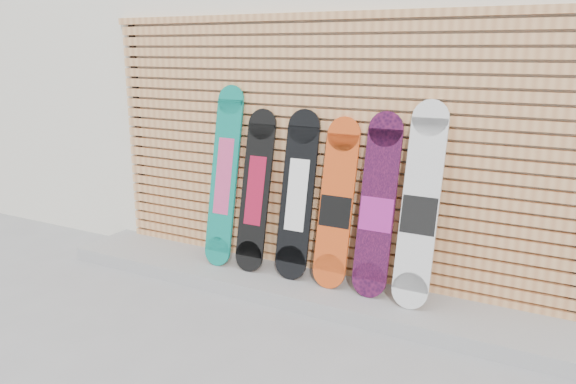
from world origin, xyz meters
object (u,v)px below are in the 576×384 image
object	(u,v)px
snowboard_0	(224,176)
snowboard_1	(256,191)
snowboard_2	(297,195)
snowboard_5	(420,206)
snowboard_3	(336,204)
snowboard_4	(377,206)

from	to	relation	value
snowboard_0	snowboard_1	size ratio (longest dim) A/B	1.14
snowboard_0	snowboard_2	xyz separation A→B (m)	(0.72, 0.02, -0.09)
snowboard_5	snowboard_1	bearing A→B (deg)	178.99
snowboard_0	snowboard_1	world-z (taller)	snowboard_0
snowboard_3	snowboard_5	bearing A→B (deg)	-2.25
snowboard_2	snowboard_4	bearing A→B (deg)	-1.03
snowboard_3	snowboard_4	size ratio (longest dim) A/B	0.96
snowboard_0	snowboard_3	bearing A→B (deg)	0.53
snowboard_1	snowboard_2	size ratio (longest dim) A/B	0.99
snowboard_1	snowboard_5	distance (m)	1.45
snowboard_4	snowboard_2	bearing A→B (deg)	178.97
snowboard_1	snowboard_2	world-z (taller)	snowboard_2
snowboard_5	snowboard_0	bearing A→B (deg)	179.45
snowboard_3	snowboard_2	bearing A→B (deg)	178.65
snowboard_0	snowboard_1	xyz separation A→B (m)	(0.32, 0.01, -0.10)
snowboard_2	snowboard_4	distance (m)	0.71
snowboard_2	snowboard_5	bearing A→B (deg)	-1.94
snowboard_0	snowboard_1	bearing A→B (deg)	1.51
snowboard_1	snowboard_4	bearing A→B (deg)	-0.14
snowboard_0	snowboard_2	size ratio (longest dim) A/B	1.12
snowboard_4	snowboard_0	bearing A→B (deg)	-179.77
snowboard_2	snowboard_3	size ratio (longest dim) A/B	1.03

